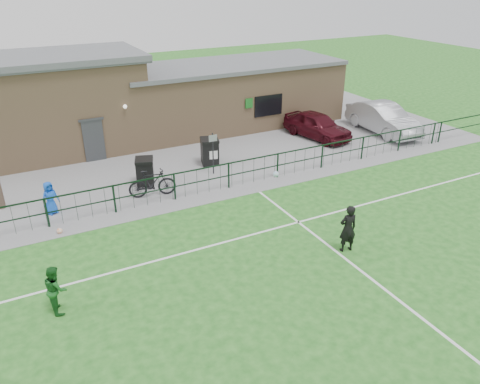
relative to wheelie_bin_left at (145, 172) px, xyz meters
name	(u,v)px	position (x,y,z in m)	size (l,w,h in m)	color
ground	(318,296)	(2.13, -10.09, -0.58)	(90.00, 90.00, 0.00)	#1F5E1B
paving_strip	(166,152)	(2.13, 3.41, -0.57)	(34.00, 13.00, 0.02)	slate
pitch_line_touch	(210,194)	(2.13, -2.29, -0.57)	(28.00, 0.10, 0.01)	white
pitch_line_mid	(253,235)	(2.13, -6.09, -0.57)	(28.00, 0.10, 0.01)	white
pitch_line_perp	(370,278)	(4.13, -10.09, -0.57)	(0.10, 16.00, 0.01)	white
perimeter_fence	(208,180)	(2.13, -2.09, 0.02)	(28.00, 0.10, 1.20)	black
wheelie_bin_left	(145,172)	(0.00, 0.00, 0.00)	(0.74, 0.84, 1.12)	black
wheelie_bin_right	(210,152)	(3.54, 0.88, 0.04)	(0.79, 0.90, 1.20)	black
sign_post	(213,154)	(3.18, -0.35, 0.44)	(0.06, 0.06, 2.00)	black
car_maroon	(317,125)	(10.57, 1.69, 0.17)	(1.71, 4.25, 1.45)	#3F0B14
car_silver	(383,118)	(14.55, 0.70, 0.28)	(1.77, 5.08, 1.67)	#9A9DA2
bicycle_d	(152,183)	(-0.10, -1.37, 0.04)	(0.56, 1.99, 1.20)	black
spectator_child	(50,198)	(-4.11, -1.02, 0.11)	(0.66, 0.43, 1.34)	blue
goalkeeper_kick	(346,227)	(4.45, -8.39, 0.30)	(1.26, 3.73, 1.83)	black
outfield_player	(56,289)	(-4.74, -7.20, 0.15)	(0.70, 0.55, 1.45)	#18571E
ball_ground	(60,231)	(-4.10, -2.76, -0.47)	(0.21, 0.21, 0.21)	white
clubhouse	(130,100)	(1.24, 6.41, 1.64)	(24.25, 5.40, 4.96)	tan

